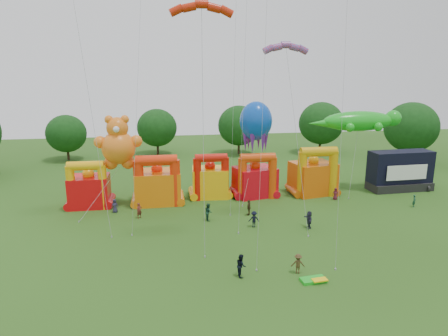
{
  "coord_description": "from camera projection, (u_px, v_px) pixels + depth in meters",
  "views": [
    {
      "loc": [
        -6.94,
        -22.3,
        16.07
      ],
      "look_at": [
        -0.74,
        18.0,
        6.16
      ],
      "focal_mm": 32.0,
      "sensor_mm": 36.0,
      "label": 1
    }
  ],
  "objects": [
    {
      "name": "ground",
      "position": [
        277.0,
        322.0,
        26.24
      ],
      "size": [
        160.0,
        160.0,
        0.0
      ],
      "primitive_type": "plane",
      "color": "#274B15",
      "rests_on": "ground"
    },
    {
      "name": "tree_ring",
      "position": [
        259.0,
        231.0,
        25.17
      ],
      "size": [
        121.22,
        123.3,
        12.07
      ],
      "color": "#352314",
      "rests_on": "ground"
    },
    {
      "name": "bouncy_castle_0",
      "position": [
        89.0,
        189.0,
        48.16
      ],
      "size": [
        4.65,
        3.74,
        5.91
      ],
      "color": "red",
      "rests_on": "ground"
    },
    {
      "name": "bouncy_castle_1",
      "position": [
        158.0,
        184.0,
        49.41
      ],
      "size": [
        5.61,
        4.53,
        6.39
      ],
      "color": "orange",
      "rests_on": "ground"
    },
    {
      "name": "bouncy_castle_2",
      "position": [
        210.0,
        180.0,
        51.9
      ],
      "size": [
        4.83,
        3.99,
        5.99
      ],
      "color": "#FCB50D",
      "rests_on": "ground"
    },
    {
      "name": "bouncy_castle_3",
      "position": [
        255.0,
        179.0,
        52.3
      ],
      "size": [
        5.81,
        5.06,
        6.01
      ],
      "color": "red",
      "rests_on": "ground"
    },
    {
      "name": "bouncy_castle_4",
      "position": [
        314.0,
        176.0,
        53.22
      ],
      "size": [
        6.15,
        5.32,
        6.65
      ],
      "color": "#D8580B",
      "rests_on": "ground"
    },
    {
      "name": "stage_trailer",
      "position": [
        400.0,
        171.0,
        55.12
      ],
      "size": [
        8.8,
        3.65,
        5.48
      ],
      "color": "black",
      "rests_on": "ground"
    },
    {
      "name": "teddy_bear_kite",
      "position": [
        109.0,
        171.0,
        46.53
      ],
      "size": [
        7.06,
        7.32,
        11.17
      ],
      "color": "orange",
      "rests_on": "ground"
    },
    {
      "name": "gecko_kite",
      "position": [
        356.0,
        141.0,
        53.22
      ],
      "size": [
        13.18,
        6.28,
        11.03
      ],
      "color": "green",
      "rests_on": "ground"
    },
    {
      "name": "octopus_kite",
      "position": [
        253.0,
        146.0,
        50.46
      ],
      "size": [
        4.64,
        6.27,
        12.5
      ],
      "color": "#0C44B6",
      "rests_on": "ground"
    },
    {
      "name": "parafoil_kites",
      "position": [
        146.0,
        111.0,
        38.96
      ],
      "size": [
        25.58,
        11.86,
        27.03
      ],
      "color": "red",
      "rests_on": "ground"
    },
    {
      "name": "diamond_kites",
      "position": [
        241.0,
        73.0,
        38.26
      ],
      "size": [
        19.83,
        20.64,
        41.6
      ],
      "color": "red",
      "rests_on": "ground"
    },
    {
      "name": "folded_kite_bundle",
      "position": [
        314.0,
        280.0,
        31.29
      ],
      "size": [
        2.09,
        1.26,
        0.31
      ],
      "color": "green",
      "rests_on": "ground"
    },
    {
      "name": "spectator_0",
      "position": [
        115.0,
        206.0,
        46.46
      ],
      "size": [
        0.84,
        0.59,
        1.62
      ],
      "primitive_type": "imported",
      "rotation": [
        0.0,
        0.0,
        -0.1
      ],
      "color": "#2B2944",
      "rests_on": "ground"
    },
    {
      "name": "spectator_1",
      "position": [
        139.0,
        211.0,
        44.66
      ],
      "size": [
        0.77,
        0.71,
        1.76
      ],
      "primitive_type": "imported",
      "rotation": [
        0.0,
        0.0,
        0.6
      ],
      "color": "maroon",
      "rests_on": "ground"
    },
    {
      "name": "spectator_2",
      "position": [
        208.0,
        212.0,
        43.98
      ],
      "size": [
        0.84,
        1.03,
        1.95
      ],
      "primitive_type": "imported",
      "rotation": [
        0.0,
        0.0,
        1.69
      ],
      "color": "#193F2C",
      "rests_on": "ground"
    },
    {
      "name": "spectator_3",
      "position": [
        254.0,
        219.0,
        42.08
      ],
      "size": [
        1.2,
        0.77,
        1.76
      ],
      "primitive_type": "imported",
      "rotation": [
        0.0,
        0.0,
        3.04
      ],
      "color": "black",
      "rests_on": "ground"
    },
    {
      "name": "spectator_4",
      "position": [
        249.0,
        207.0,
        45.6
      ],
      "size": [
        0.87,
        1.15,
        1.82
      ],
      "primitive_type": "imported",
      "rotation": [
        0.0,
        0.0,
        4.26
      ],
      "color": "#392E17",
      "rests_on": "ground"
    },
    {
      "name": "spectator_5",
      "position": [
        309.0,
        220.0,
        41.79
      ],
      "size": [
        0.57,
        1.75,
        1.88
      ],
      "primitive_type": "imported",
      "rotation": [
        0.0,
        0.0,
        4.72
      ],
      "color": "#232036",
      "rests_on": "ground"
    },
    {
      "name": "spectator_6",
      "position": [
        335.0,
        194.0,
        51.1
      ],
      "size": [
        0.9,
        0.78,
        1.56
      ],
      "primitive_type": "imported",
      "rotation": [
        0.0,
        0.0,
        5.82
      ],
      "color": "#5A1926",
      "rests_on": "ground"
    },
    {
      "name": "spectator_7",
      "position": [
        414.0,
        201.0,
        48.36
      ],
      "size": [
        0.64,
        0.67,
        1.54
      ],
      "primitive_type": "imported",
      "rotation": [
        0.0,
        0.0,
        0.89
      ],
      "color": "#1C4733",
      "rests_on": "ground"
    },
    {
      "name": "spectator_8",
      "position": [
        241.0,
        265.0,
        31.95
      ],
      "size": [
        0.74,
        0.94,
        1.88
      ],
      "primitive_type": "imported",
      "rotation": [
        0.0,
        0.0,
        1.6
      ],
      "color": "black",
      "rests_on": "ground"
    },
    {
      "name": "spectator_9",
      "position": [
        298.0,
        264.0,
        32.43
      ],
      "size": [
        1.2,
        0.86,
        1.68
      ],
      "primitive_type": "imported",
      "rotation": [
        0.0,
        0.0,
        2.91
      ],
      "color": "#44341B",
      "rests_on": "ground"
    }
  ]
}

